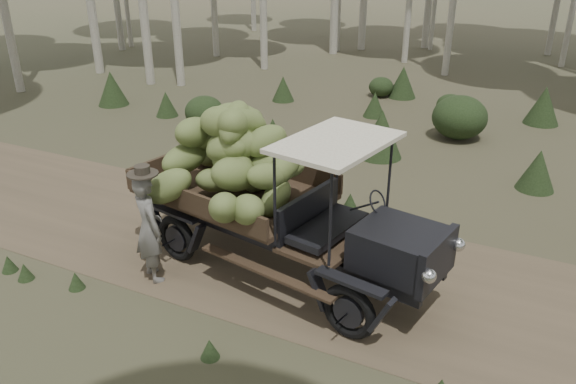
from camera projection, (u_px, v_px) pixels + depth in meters
name	position (u px, v px, depth m)	size (l,w,h in m)	color
ground	(344.00, 273.00, 9.53)	(120.00, 120.00, 0.00)	#473D2B
dirt_track	(344.00, 273.00, 9.52)	(70.00, 4.00, 0.01)	brown
banana_truck	(255.00, 174.00, 9.26)	(5.78, 3.03, 2.87)	black
farmer	(149.00, 227.00, 9.02)	(0.81, 0.72, 2.01)	#5F5C57
undergrowth	(515.00, 227.00, 9.92)	(23.39, 23.73, 1.34)	#233319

